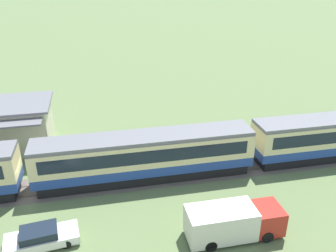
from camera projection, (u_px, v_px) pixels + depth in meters
The scene contains 6 objects.
ground_plane at pixel (33, 191), 28.26m from camera, with size 600.00×600.00×0.00m, color #607547.
passenger_train at pixel (148, 154), 29.11m from camera, with size 55.66×3.00×3.97m.
railway_track at pixel (90, 184), 29.10m from camera, with size 115.27×3.60×0.04m.
station_building at pixel (5, 126), 34.14m from camera, with size 9.06×7.40×4.47m.
parked_car_white at pixel (41, 237), 22.61m from camera, with size 4.75×2.36×1.27m.
delivery_truck_red at pixel (233, 222), 23.09m from camera, with size 6.39×2.23×2.26m.
Camera 1 is at (5.60, -25.26, 16.48)m, focal length 38.00 mm.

